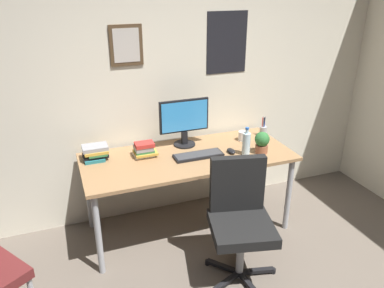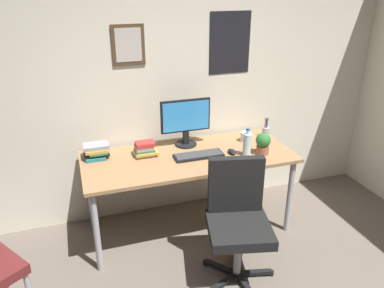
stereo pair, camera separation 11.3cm
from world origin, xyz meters
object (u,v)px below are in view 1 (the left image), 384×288
object	(u,v)px
office_chair	(240,214)
monitor	(184,121)
computer_mouse	(231,151)
water_bottle	(246,143)
pen_cup	(263,131)
coffee_mug_near	(243,136)
book_stack_left	(95,153)
book_stack_right	(144,150)
keyboard	(198,155)
potted_plant	(262,142)

from	to	relation	value
office_chair	monitor	xyz separation A→B (m)	(-0.12, 0.91, 0.46)
computer_mouse	water_bottle	world-z (taller)	water_bottle
office_chair	pen_cup	xyz separation A→B (m)	(0.67, 0.85, 0.28)
office_chair	monitor	world-z (taller)	monitor
water_bottle	coffee_mug_near	size ratio (longest dim) A/B	2.04
book_stack_left	water_bottle	bearing A→B (deg)	-15.89
computer_mouse	water_bottle	bearing A→B (deg)	-35.80
coffee_mug_near	book_stack_right	distance (m)	0.97
monitor	pen_cup	size ratio (longest dim) A/B	2.30
keyboard	water_bottle	size ratio (longest dim) A/B	1.70
potted_plant	book_stack_right	world-z (taller)	potted_plant
coffee_mug_near	keyboard	bearing A→B (deg)	-160.43
keyboard	book_stack_right	distance (m)	0.47
water_bottle	keyboard	bearing A→B (deg)	165.45
pen_cup	book_stack_right	size ratio (longest dim) A/B	1.03
water_bottle	pen_cup	xyz separation A→B (m)	(0.36, 0.33, -0.05)
potted_plant	office_chair	bearing A→B (deg)	-131.97
keyboard	computer_mouse	distance (m)	0.30
book_stack_left	book_stack_right	size ratio (longest dim) A/B	1.10
office_chair	book_stack_right	world-z (taller)	office_chair
water_bottle	monitor	bearing A→B (deg)	138.22
potted_plant	pen_cup	world-z (taller)	pen_cup
potted_plant	book_stack_left	world-z (taller)	potted_plant
computer_mouse	book_stack_right	xyz separation A→B (m)	(-0.74, 0.20, 0.04)
potted_plant	book_stack_left	size ratio (longest dim) A/B	0.91
computer_mouse	monitor	bearing A→B (deg)	136.52
monitor	potted_plant	distance (m)	0.72
office_chair	keyboard	xyz separation A→B (m)	(-0.09, 0.63, 0.23)
book_stack_right	keyboard	bearing A→B (deg)	-21.39
monitor	book_stack_left	size ratio (longest dim) A/B	2.15
computer_mouse	book_stack_right	world-z (taller)	book_stack_right
office_chair	book_stack_right	bearing A→B (deg)	123.64
water_bottle	book_stack_left	xyz separation A→B (m)	(-1.24, 0.35, -0.04)
keyboard	water_bottle	bearing A→B (deg)	-14.55
book_stack_right	monitor	bearing A→B (deg)	15.31
computer_mouse	potted_plant	xyz separation A→B (m)	(0.25, -0.09, 0.09)
office_chair	water_bottle	distance (m)	0.69
book_stack_left	book_stack_right	distance (m)	0.41
monitor	computer_mouse	distance (m)	0.50
pen_cup	office_chair	bearing A→B (deg)	-128.31
potted_plant	keyboard	bearing A→B (deg)	167.81
monitor	potted_plant	size ratio (longest dim) A/B	2.36
potted_plant	book_stack_right	size ratio (longest dim) A/B	1.00
water_bottle	book_stack_right	size ratio (longest dim) A/B	1.30
keyboard	water_bottle	world-z (taller)	water_bottle
monitor	book_stack_right	world-z (taller)	monitor
monitor	computer_mouse	size ratio (longest dim) A/B	4.18
potted_plant	book_stack_left	bearing A→B (deg)	165.17
potted_plant	pen_cup	bearing A→B (deg)	57.84
keyboard	potted_plant	size ratio (longest dim) A/B	2.21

